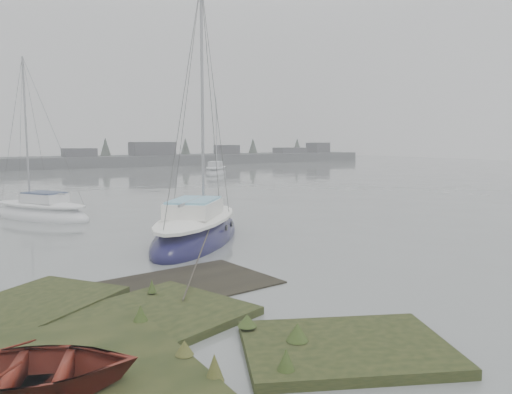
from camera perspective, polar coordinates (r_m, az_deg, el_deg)
name	(u,v)px	position (r m, az deg, el deg)	size (l,w,h in m)	color
ground	(35,193)	(37.21, -23.95, 0.38)	(160.00, 160.00, 0.00)	slate
far_shoreline	(194,158)	(75.73, -7.12, 4.43)	(60.00, 8.00, 4.15)	#4C4F51
sailboat_main	(197,233)	(18.15, -6.79, -4.08)	(6.54, 6.88, 10.09)	#14133B
sailboat_white	(42,213)	(25.22, -23.30, -1.72)	(4.58, 5.81, 8.02)	silver
sailboat_far_b	(216,172)	(52.75, -4.63, 2.90)	(5.20, 6.24, 8.73)	#B0B4BA
dinghy	(26,371)	(7.83, -24.81, -17.63)	(2.13, 2.99, 0.62)	#5E190E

